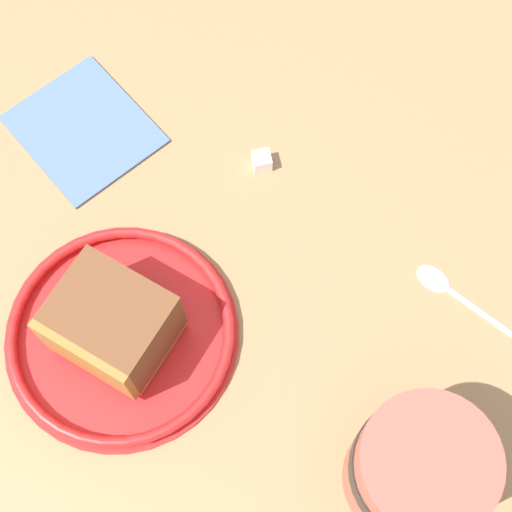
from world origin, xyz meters
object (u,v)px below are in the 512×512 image
object	(u,v)px
tea_mug	(416,472)
folded_napkin	(83,128)
cake_slice	(112,324)
sugar_cube	(262,161)
small_plate	(121,333)
teaspoon	(451,289)

from	to	relation	value
tea_mug	folded_napkin	distance (cm)	40.38
cake_slice	sugar_cube	distance (cm)	19.61
cake_slice	sugar_cube	xyz separation A→B (cm)	(19.17, -2.74, -3.09)
tea_mug	cake_slice	bearing A→B (deg)	90.81
small_plate	sugar_cube	xyz separation A→B (cm)	(18.89, -2.73, 0.03)
tea_mug	folded_napkin	xyz separation A→B (cm)	(14.65, 37.27, -5.17)
cake_slice	tea_mug	xyz separation A→B (cm)	(0.34, -24.30, 1.59)
teaspoon	sugar_cube	distance (cm)	19.27
cake_slice	folded_napkin	distance (cm)	20.15
small_plate	tea_mug	distance (cm)	24.74
cake_slice	teaspoon	distance (cm)	27.21
small_plate	tea_mug	size ratio (longest dim) A/B	1.56
cake_slice	teaspoon	xyz separation A→B (cm)	(15.98, -21.74, -3.52)
folded_napkin	sugar_cube	world-z (taller)	sugar_cube
teaspoon	sugar_cube	xyz separation A→B (cm)	(3.19, 19.00, 0.42)
small_plate	sugar_cube	bearing A→B (deg)	-8.22
tea_mug	sugar_cube	size ratio (longest dim) A/B	7.66
tea_mug	teaspoon	distance (cm)	16.65
small_plate	tea_mug	world-z (taller)	tea_mug
tea_mug	sugar_cube	bearing A→B (deg)	48.87
cake_slice	tea_mug	world-z (taller)	tea_mug
tea_mug	folded_napkin	world-z (taller)	tea_mug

